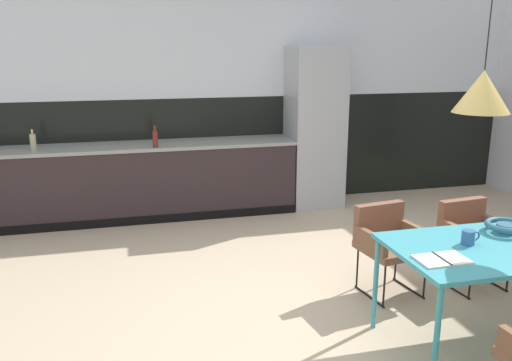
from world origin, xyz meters
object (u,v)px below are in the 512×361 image
Objects in this scene: mug_short_terracotta at (469,237)px; open_book at (442,259)px; fruit_bowl at (507,226)px; bottle_vinegar_dark at (155,138)px; pendant_lamp_over_table_near at (482,91)px; armchair_by_stool at (387,237)px; bottle_spice_small at (33,142)px; refrigerator_column at (315,128)px; armchair_far_side at (471,231)px.

open_book is at bearing -148.61° from mug_short_terracotta.
mug_short_terracotta is at bearing -161.28° from fruit_bowl.
bottle_vinegar_dark is 0.23× the size of pendant_lamp_over_table_near.
bottle_spice_small is at bearing -47.07° from armchair_by_stool.
mug_short_terracotta is at bearing 31.39° from open_book.
pendant_lamp_over_table_near is (0.30, 0.18, 1.01)m from open_book.
refrigerator_column is 6.35× the size of open_book.
mug_short_terracotta is (-0.15, -3.39, -0.22)m from refrigerator_column.
refrigerator_column is 7.99× the size of bottle_vinegar_dark.
fruit_bowl is 4.78m from bottle_spice_small.
armchair_far_side is at bearing -43.00° from bottle_vinegar_dark.
open_book is 0.29× the size of pendant_lamp_over_table_near.
refrigerator_column is 8.40× the size of bottle_spice_small.
fruit_bowl reaches higher than open_book.
armchair_by_stool is (-0.76, 0.05, -0.00)m from armchair_far_side.
armchair_far_side is 5.50× the size of mug_short_terracotta.
armchair_by_stool is 0.93m from mug_short_terracotta.
fruit_bowl is 0.81m from open_book.
armchair_far_side is 0.77m from armchair_by_stool.
bottle_vinegar_dark is (-2.01, -0.23, -0.01)m from refrigerator_column.
bottle_vinegar_dark is (-1.86, 3.16, 0.22)m from mug_short_terracotta.
pendant_lamp_over_table_near is (-0.03, -0.02, 0.97)m from mug_short_terracotta.
bottle_vinegar_dark is at bearing -61.49° from armchair_by_stool.
mug_short_terracotta is at bearing -59.47° from bottle_vinegar_dark.
pendant_lamp_over_table_near is at bearing -46.30° from bottle_spice_small.
bottle_vinegar_dark reaches higher than open_book.
refrigerator_column is 2.59m from armchair_by_stool.
pendant_lamp_over_table_near reaches higher than open_book.
armchair_far_side is 0.78m from fruit_bowl.
open_book is (-0.74, -0.34, -0.04)m from fruit_bowl.
bottle_spice_small is (-2.86, 3.49, 0.25)m from open_book.
pendant_lamp_over_table_near is (0.10, -0.89, 1.27)m from armchair_by_stool.
refrigerator_column is 3.63m from open_book.
refrigerator_column is at bearing 87.06° from pendant_lamp_over_table_near.
armchair_by_stool is 3.07× the size of bottle_spice_small.
bottle_spice_small is at bearing 133.70° from pendant_lamp_over_table_near.
bottle_vinegar_dark reaches higher than armchair_far_side.
bottle_vinegar_dark is at bearing -49.30° from armchair_far_side.
bottle_spice_small reaches higher than fruit_bowl.
bottle_vinegar_dark is at bearing 120.06° from pendant_lamp_over_table_near.
open_book is (-0.97, -1.02, 0.26)m from armchair_far_side.
mug_short_terracotta is (-0.41, -0.14, 0.00)m from fruit_bowl.
refrigerator_column reaches higher than armchair_far_side.
open_book reaches higher than armchair_far_side.
bottle_vinegar_dark reaches higher than fruit_bowl.
fruit_bowl reaches higher than armchair_far_side.
refrigerator_column is at bearing 82.44° from open_book.
bottle_vinegar_dark is (-1.53, 3.36, 0.26)m from open_book.
fruit_bowl is at bearing -41.23° from bottle_spice_small.
refrigerator_column is 3.40m from mug_short_terracotta.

